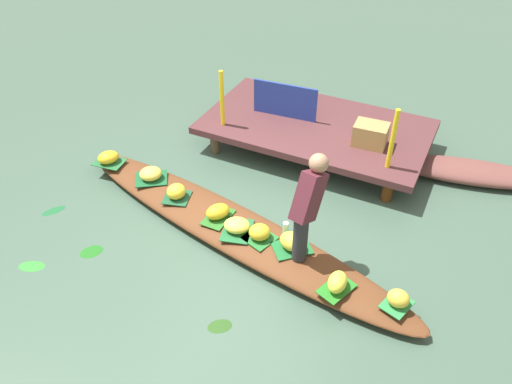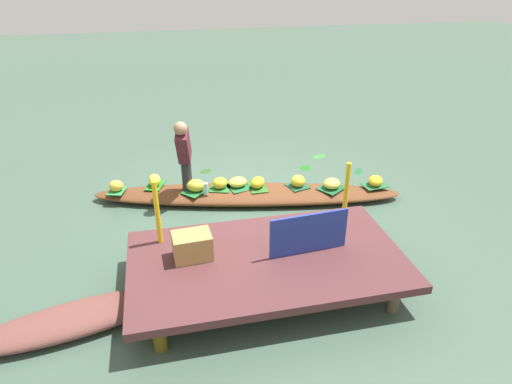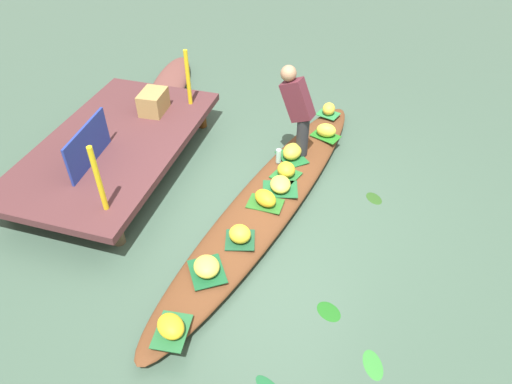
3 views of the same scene
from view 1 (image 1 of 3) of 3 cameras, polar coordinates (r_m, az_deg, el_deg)
name	(u,v)px [view 1 (image 1 of 3)]	position (r m, az deg, el deg)	size (l,w,h in m)	color
canal_water	(232,234)	(6.20, -2.67, -4.68)	(40.00, 40.00, 0.00)	#3F5948
dock_platform	(316,127)	(7.53, 6.67, 7.16)	(3.20, 1.80, 0.42)	#522C2E
vendor_boat	(232,228)	(6.13, -2.70, -3.99)	(4.99, 0.75, 0.20)	brown
moored_boat	(468,172)	(7.57, 22.55, 2.11)	(2.21, 0.56, 0.23)	brown
leaf_mat_0	(397,304)	(5.37, 15.39, -11.96)	(0.31, 0.25, 0.01)	#2C8142
banana_bunch_0	(398,298)	(5.31, 15.55, -11.33)	(0.22, 0.19, 0.18)	yellow
leaf_mat_1	(177,197)	(6.48, -8.78, -0.59)	(0.32, 0.32, 0.01)	#1C4F2F
banana_bunch_1	(176,191)	(6.42, -8.86, 0.06)	(0.23, 0.24, 0.19)	yellow
leaf_mat_2	(292,248)	(5.74, 4.03, -6.21)	(0.42, 0.30, 0.01)	#1C642E
banana_bunch_2	(292,241)	(5.67, 4.07, -5.51)	(0.30, 0.23, 0.20)	gold
leaf_mat_3	(109,162)	(7.30, -16.01, 3.21)	(0.40, 0.29, 0.01)	#246534
banana_bunch_3	(108,157)	(7.26, -16.12, 3.73)	(0.29, 0.23, 0.16)	yellow
leaf_mat_4	(151,179)	(6.85, -11.56, 1.48)	(0.40, 0.34, 0.01)	#17562D
banana_bunch_4	(151,174)	(6.80, -11.64, 2.02)	(0.29, 0.26, 0.16)	#E8D14C
leaf_mat_5	(336,288)	(5.39, 8.94, -10.55)	(0.39, 0.25, 0.01)	#257521
banana_bunch_5	(337,282)	(5.32, 9.04, -9.87)	(0.28, 0.19, 0.19)	yellow
leaf_mat_6	(237,230)	(5.94, -2.11, -4.27)	(0.43, 0.33, 0.01)	#1F6233
banana_bunch_6	(237,225)	(5.89, -2.13, -3.72)	(0.31, 0.25, 0.15)	#E9D54D
leaf_mat_7	(218,217)	(6.13, -4.24, -2.81)	(0.41, 0.27, 0.01)	#2A6A23
banana_bunch_7	(218,212)	(6.07, -4.27, -2.19)	(0.30, 0.21, 0.18)	gold
leaf_mat_8	(260,238)	(5.84, 0.40, -5.13)	(0.32, 0.32, 0.01)	#256D2E
banana_bunch_8	(260,232)	(5.78, 0.40, -4.48)	(0.23, 0.25, 0.18)	gold
vendor_person	(308,204)	(5.24, 5.78, -1.34)	(0.27, 0.49, 1.22)	#28282D
water_bottle	(286,230)	(5.82, 3.32, -4.19)	(0.07, 0.07, 0.20)	silver
market_banner	(285,101)	(7.53, 3.24, 10.12)	(0.95, 0.03, 0.51)	#233896
railing_post_west	(222,98)	(7.26, -3.81, 10.35)	(0.06, 0.06, 0.82)	yellow
railing_post_east	(393,139)	(6.54, 14.96, 5.70)	(0.06, 0.06, 0.82)	yellow
produce_crate	(370,135)	(7.07, 12.62, 6.25)	(0.44, 0.32, 0.31)	#A5834A
drifting_plant_0	(54,211)	(7.00, -21.60, -1.95)	(0.30, 0.13, 0.01)	#1B5C2F
drifting_plant_1	(91,252)	(6.27, -17.84, -6.32)	(0.27, 0.20, 0.01)	#1D631B
drifting_plant_2	(32,266)	(6.34, -23.68, -7.56)	(0.30, 0.17, 0.01)	#318330
drifting_plant_3	(220,326)	(5.29, -4.05, -14.66)	(0.25, 0.17, 0.01)	#28501B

